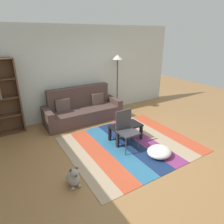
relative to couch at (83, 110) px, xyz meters
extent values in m
plane|color=#9E7042|center=(0.19, -2.02, -0.34)|extent=(14.00, 14.00, 0.00)
cube|color=silver|center=(0.19, 0.53, 1.01)|extent=(6.80, 0.10, 2.70)
cube|color=tan|center=(-0.85, -1.87, -0.33)|extent=(0.41, 2.45, 0.01)
cube|color=#C64C2D|center=(-0.44, -1.87, -0.33)|extent=(0.41, 2.45, 0.01)
cube|color=teal|center=(-0.04, -1.87, -0.33)|extent=(0.41, 2.45, 0.01)
cube|color=navy|center=(0.37, -1.87, -0.33)|extent=(0.41, 2.45, 0.01)
cube|color=#843370|center=(0.78, -1.87, -0.33)|extent=(0.41, 2.45, 0.01)
cube|color=tan|center=(1.19, -1.87, -0.33)|extent=(0.41, 2.45, 0.01)
cube|color=#C64C2D|center=(1.60, -1.87, -0.33)|extent=(0.41, 2.45, 0.01)
cube|color=#4C3833|center=(0.00, -0.07, -0.14)|extent=(1.90, 0.80, 0.40)
cube|color=#4C3833|center=(0.00, 0.23, 0.36)|extent=(1.90, 0.20, 0.60)
cube|color=#4C3833|center=(-1.04, -0.07, -0.06)|extent=(0.18, 0.80, 0.56)
cube|color=#4C3833|center=(1.04, -0.07, -0.06)|extent=(0.18, 0.80, 0.56)
cube|color=brown|center=(-0.55, 0.11, 0.22)|extent=(0.42, 0.19, 0.36)
cube|color=brown|center=(0.55, 0.11, 0.22)|extent=(0.42, 0.19, 0.36)
cube|color=brown|center=(-1.61, 0.28, 0.63)|extent=(0.04, 0.28, 1.92)
cube|color=brown|center=(-2.04, 0.41, 0.63)|extent=(0.90, 0.01, 1.92)
cube|color=brown|center=(-2.04, 0.28, -0.32)|extent=(0.86, 0.28, 0.02)
cube|color=brown|center=(-2.04, 0.28, 0.15)|extent=(0.86, 0.28, 0.02)
cube|color=brown|center=(-2.04, 0.28, 0.63)|extent=(0.86, 0.28, 0.02)
cube|color=#8C6647|center=(-2.01, 0.26, 0.78)|extent=(0.03, 0.22, 0.29)
cube|color=black|center=(0.41, -1.64, 0.05)|extent=(0.77, 0.42, 0.04)
cube|color=black|center=(0.06, -1.81, -0.15)|extent=(0.06, 0.06, 0.36)
cube|color=black|center=(0.75, -1.81, -0.15)|extent=(0.06, 0.06, 0.36)
cube|color=black|center=(0.06, -1.47, -0.15)|extent=(0.06, 0.06, 0.36)
cube|color=black|center=(0.75, -1.47, -0.15)|extent=(0.06, 0.06, 0.36)
ellipsoid|color=white|center=(0.61, -2.59, -0.22)|extent=(0.53, 0.48, 0.21)
ellipsoid|color=#9E998E|center=(-1.25, -2.42, -0.21)|extent=(0.22, 0.30, 0.26)
sphere|color=#9E998E|center=(-1.25, -2.52, -0.03)|extent=(0.15, 0.15, 0.15)
ellipsoid|color=#474440|center=(-1.25, -2.58, -0.04)|extent=(0.06, 0.07, 0.05)
ellipsoid|color=#474440|center=(-1.31, -2.50, 0.02)|extent=(0.05, 0.04, 0.08)
ellipsoid|color=#474440|center=(-1.20, -2.50, 0.02)|extent=(0.05, 0.04, 0.08)
sphere|color=#9E998E|center=(-1.31, -2.55, -0.31)|extent=(0.06, 0.06, 0.06)
sphere|color=#9E998E|center=(-1.19, -2.55, -0.31)|extent=(0.06, 0.06, 0.06)
cylinder|color=black|center=(1.35, 0.20, -0.32)|extent=(0.26, 0.26, 0.02)
cylinder|color=black|center=(1.35, 0.20, 0.53)|extent=(0.03, 0.03, 1.68)
cone|color=white|center=(1.35, 0.20, 1.43)|extent=(0.32, 0.32, 0.14)
cube|color=black|center=(0.39, -1.66, 0.08)|extent=(0.08, 0.16, 0.02)
cube|color=#38383D|center=(0.19, -2.02, 0.10)|extent=(0.40, 0.40, 0.03)
cube|color=#38383D|center=(0.19, -1.84, 0.34)|extent=(0.40, 0.03, 0.44)
cylinder|color=#38383D|center=(0.02, -2.19, -0.12)|extent=(0.02, 0.02, 0.42)
cylinder|color=#38383D|center=(0.36, -2.19, -0.12)|extent=(0.02, 0.02, 0.42)
cylinder|color=#38383D|center=(0.02, -1.85, -0.12)|extent=(0.02, 0.02, 0.42)
cylinder|color=#38383D|center=(0.36, -1.85, -0.12)|extent=(0.02, 0.02, 0.42)
camera|label=1|loc=(-2.11, -5.09, 2.11)|focal=31.45mm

